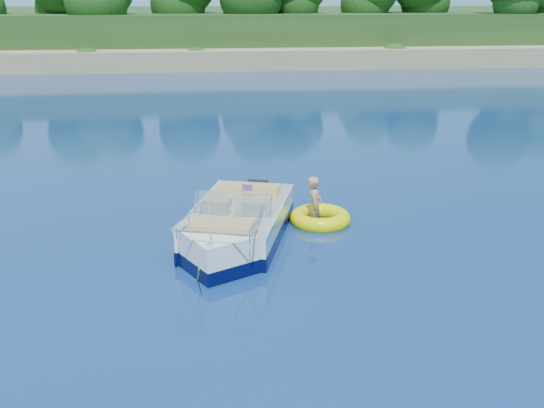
{
  "coord_description": "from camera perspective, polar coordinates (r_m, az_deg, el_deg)",
  "views": [
    {
      "loc": [
        0.9,
        -12.26,
        5.26
      ],
      "look_at": [
        2.5,
        0.6,
        0.85
      ],
      "focal_mm": 40.0,
      "sensor_mm": 36.0,
      "label": 1
    }
  ],
  "objects": [
    {
      "name": "boy",
      "position": [
        15.12,
        4.0,
        -1.6
      ],
      "size": [
        0.55,
        0.88,
        1.61
      ],
      "primitive_type": "imported",
      "rotation": [
        0.0,
        -0.17,
        1.34
      ],
      "color": "tan",
      "rests_on": "ground"
    },
    {
      "name": "ground",
      "position": [
        13.37,
        -10.39,
        -4.7
      ],
      "size": [
        160.0,
        160.0,
        0.0
      ],
      "primitive_type": "plane",
      "color": "#0B1E4D",
      "rests_on": "ground"
    },
    {
      "name": "motorboat",
      "position": [
        13.65,
        -3.39,
        -2.31
      ],
      "size": [
        2.95,
        5.29,
        1.82
      ],
      "rotation": [
        0.0,
        0.0,
        -0.3
      ],
      "color": "silver",
      "rests_on": "ground"
    },
    {
      "name": "shoreline",
      "position": [
        76.16,
        -8.04,
        15.41
      ],
      "size": [
        170.0,
        59.0,
        6.0
      ],
      "color": "#8F7E53",
      "rests_on": "ground"
    },
    {
      "name": "tow_tube",
      "position": [
        15.02,
        4.55,
        -1.34
      ],
      "size": [
        1.93,
        1.93,
        0.4
      ],
      "rotation": [
        0.0,
        0.0,
        -0.35
      ],
      "color": "#EDE900",
      "rests_on": "ground"
    }
  ]
}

